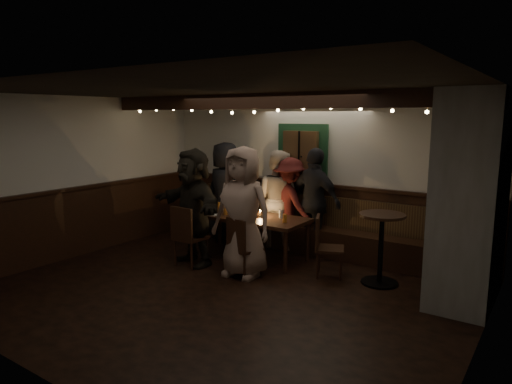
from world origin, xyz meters
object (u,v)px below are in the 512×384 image
Objects in this scene: chair_end at (324,242)px; person_a at (226,191)px; person_b at (247,195)px; person_f at (193,207)px; person_e at (315,202)px; dining_table at (249,219)px; person_d at (289,204)px; chair_near_right at (241,244)px; person_g at (243,212)px; chair_near_left at (186,233)px; high_top at (381,240)px; person_c at (277,199)px.

person_a is at bearing 162.28° from chair_end.
person_b is 0.96× the size of person_f.
dining_table is at bearing 58.47° from person_e.
person_d is at bearing 68.37° from dining_table.
chair_near_right is 0.49× the size of person_e.
person_e is 0.95× the size of person_g.
person_f is (0.06, -1.51, 0.04)m from person_b.
chair_near_left is 2.85m from high_top.
chair_near_right is at bearing 122.14° from person_b.
person_a reaches higher than chair_end.
person_g is (-1.75, -0.79, 0.32)m from high_top.
chair_near_left is at bearing -160.04° from high_top.
high_top is (2.68, 0.97, 0.09)m from chair_near_left.
person_a is at bearing 134.13° from chair_near_right.
person_e is 1.56m from person_g.
person_g reaches higher than person_a.
person_e is (-0.60, 0.87, 0.39)m from chair_end.
dining_table is 1.13m from person_e.
person_b is 0.89m from person_d.
person_f is at bearing 91.46° from person_b.
person_g reaches higher than person_f.
person_e reaches higher than person_b.
person_d reaches higher than dining_table.
person_d is (0.80, 1.71, 0.27)m from chair_near_left.
person_a is 1.06m from person_c.
person_d is (0.31, 0.77, 0.16)m from dining_table.
person_c is at bearing 71.65° from chair_near_left.
chair_near_right is 1.19m from chair_end.
person_e reaches higher than high_top.
high_top is 0.57× the size of person_b.
high_top is 0.55× the size of person_e.
person_f is (-0.59, -1.51, 0.05)m from person_c.
high_top is (2.18, 0.03, -0.01)m from dining_table.
person_g is (-0.03, 0.09, 0.45)m from chair_near_right.
person_g is at bearing 141.48° from person_a.
dining_table is 1.07× the size of person_f.
chair_near_left is at bearing 67.76° from person_e.
chair_end is 2.54m from person_a.
chair_near_right is at bearing 5.61° from chair_near_left.
chair_near_right is at bearing -152.93° from high_top.
person_a is 1.47m from person_f.
person_b is at bearing 22.62° from person_d.
person_a is (-2.38, 0.76, 0.41)m from chair_end.
chair_near_left is 2.07m from chair_end.
chair_near_left is 1.70m from person_a.
person_e reaches higher than dining_table.
high_top is at bearing 10.93° from chair_end.
person_g is at bearing 110.17° from chair_near_right.
person_f is (-0.98, 0.10, 0.41)m from chair_near_right.
person_d is 0.51m from person_e.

